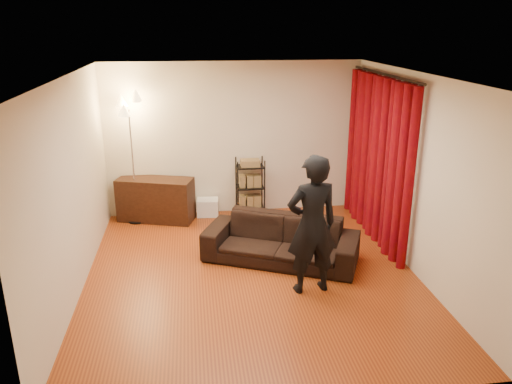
{
  "coord_description": "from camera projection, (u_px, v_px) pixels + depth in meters",
  "views": [
    {
      "loc": [
        -0.76,
        -6.13,
        3.32
      ],
      "look_at": [
        0.1,
        0.3,
        1.1
      ],
      "focal_mm": 35.0,
      "sensor_mm": 36.0,
      "label": 1
    }
  ],
  "objects": [
    {
      "name": "storage_boxes",
      "position": [
        208.0,
        207.0,
        8.97
      ],
      "size": [
        0.4,
        0.33,
        0.31
      ],
      "primitive_type": null,
      "rotation": [
        0.0,
        0.0,
        -0.07
      ],
      "color": "silver",
      "rests_on": "ground"
    },
    {
      "name": "sofa",
      "position": [
        281.0,
        240.0,
        7.22
      ],
      "size": [
        2.36,
        1.69,
        0.64
      ],
      "primitive_type": "imported",
      "rotation": [
        0.0,
        0.0,
        -0.42
      ],
      "color": "black",
      "rests_on": "ground"
    },
    {
      "name": "wall_back",
      "position": [
        234.0,
        139.0,
        8.83
      ],
      "size": [
        5.0,
        0.0,
        5.0
      ],
      "primitive_type": "plane",
      "rotation": [
        1.57,
        0.0,
        0.0
      ],
      "color": "beige",
      "rests_on": "ground"
    },
    {
      "name": "curtain_rod",
      "position": [
        385.0,
        74.0,
        7.41
      ],
      "size": [
        0.04,
        2.65,
        0.04
      ],
      "primitive_type": "cylinder",
      "rotation": [
        1.57,
        0.0,
        0.0
      ],
      "color": "black",
      "rests_on": "wall_right"
    },
    {
      "name": "floor_lamp",
      "position": [
        133.0,
        160.0,
        8.41
      ],
      "size": [
        0.48,
        0.48,
        2.21
      ],
      "primitive_type": null,
      "rotation": [
        0.0,
        0.0,
        -0.26
      ],
      "color": "silver",
      "rests_on": "ground"
    },
    {
      "name": "wall_front",
      "position": [
        289.0,
        272.0,
        4.14
      ],
      "size": [
        5.0,
        0.0,
        5.0
      ],
      "primitive_type": "plane",
      "rotation": [
        -1.57,
        0.0,
        0.0
      ],
      "color": "beige",
      "rests_on": "ground"
    },
    {
      "name": "person",
      "position": [
        312.0,
        225.0,
        6.23
      ],
      "size": [
        0.72,
        0.53,
        1.82
      ],
      "primitive_type": "imported",
      "rotation": [
        0.0,
        0.0,
        3.29
      ],
      "color": "black",
      "rests_on": "ground"
    },
    {
      "name": "wall_left",
      "position": [
        72.0,
        189.0,
        6.2
      ],
      "size": [
        0.0,
        5.0,
        5.0
      ],
      "primitive_type": "plane",
      "rotation": [
        1.57,
        0.0,
        1.57
      ],
      "color": "beige",
      "rests_on": "ground"
    },
    {
      "name": "wall_right",
      "position": [
        416.0,
        175.0,
        6.77
      ],
      "size": [
        0.0,
        5.0,
        5.0
      ],
      "primitive_type": "plane",
      "rotation": [
        1.57,
        0.0,
        -1.57
      ],
      "color": "beige",
      "rests_on": "ground"
    },
    {
      "name": "floor",
      "position": [
        252.0,
        274.0,
        6.92
      ],
      "size": [
        5.0,
        5.0,
        0.0
      ],
      "primitive_type": "plane",
      "color": "#933E13",
      "rests_on": "ground"
    },
    {
      "name": "curtain",
      "position": [
        377.0,
        159.0,
        7.83
      ],
      "size": [
        0.22,
        2.65,
        2.55
      ],
      "primitive_type": null,
      "color": "#6A0806",
      "rests_on": "ground"
    },
    {
      "name": "wire_shelf",
      "position": [
        250.0,
        187.0,
        8.92
      ],
      "size": [
        0.57,
        0.49,
        1.04
      ],
      "primitive_type": null,
      "rotation": [
        0.0,
        0.0,
        -0.4
      ],
      "color": "black",
      "rests_on": "ground"
    },
    {
      "name": "media_cabinet",
      "position": [
        156.0,
        200.0,
        8.71
      ],
      "size": [
        1.38,
        0.85,
        0.76
      ],
      "primitive_type": "cube",
      "rotation": [
        0.0,
        0.0,
        -0.3
      ],
      "color": "black",
      "rests_on": "ground"
    },
    {
      "name": "ceiling",
      "position": [
        251.0,
        76.0,
        6.05
      ],
      "size": [
        5.0,
        5.0,
        0.0
      ],
      "primitive_type": "plane",
      "rotation": [
        3.14,
        0.0,
        0.0
      ],
      "color": "white",
      "rests_on": "ground"
    }
  ]
}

